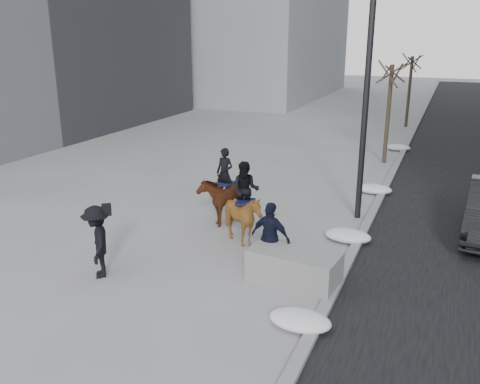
% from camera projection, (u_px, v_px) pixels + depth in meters
% --- Properties ---
extents(ground, '(120.00, 120.00, 0.00)m').
position_uv_depth(ground, '(222.00, 261.00, 12.95)').
color(ground, gray).
rests_on(ground, ground).
extents(curb, '(0.25, 90.00, 0.12)m').
position_uv_depth(curb, '(392.00, 174.00, 20.61)').
color(curb, gray).
rests_on(curb, ground).
extents(planter, '(2.15, 1.26, 0.82)m').
position_uv_depth(planter, '(294.00, 268.00, 11.66)').
color(planter, gray).
rests_on(planter, ground).
extents(tree_near, '(1.20, 1.20, 4.74)m').
position_uv_depth(tree_near, '(389.00, 109.00, 22.06)').
color(tree_near, '#392921').
rests_on(tree_near, ground).
extents(tree_far, '(1.20, 1.20, 4.68)m').
position_uv_depth(tree_far, '(409.00, 88.00, 30.68)').
color(tree_far, '#33281E').
rests_on(tree_far, ground).
extents(mounted_left, '(1.04, 1.84, 2.25)m').
position_uv_depth(mounted_left, '(223.00, 194.00, 15.54)').
color(mounted_left, '#48190E').
rests_on(mounted_left, ground).
extents(mounted_right, '(1.48, 1.60, 2.30)m').
position_uv_depth(mounted_right, '(244.00, 212.00, 13.74)').
color(mounted_right, '#4D2A0F').
rests_on(mounted_right, ground).
extents(feeder, '(1.09, 0.95, 1.75)m').
position_uv_depth(feeder, '(271.00, 237.00, 12.17)').
color(feeder, black).
rests_on(feeder, ground).
extents(camera_crew, '(1.20, 1.30, 1.75)m').
position_uv_depth(camera_crew, '(97.00, 241.00, 11.91)').
color(camera_crew, black).
rests_on(camera_crew, ground).
extents(lamppost, '(0.25, 2.00, 9.09)m').
position_uv_depth(lamppost, '(368.00, 54.00, 14.36)').
color(lamppost, black).
rests_on(lamppost, ground).
extents(snow_piles, '(1.29, 17.83, 0.33)m').
position_uv_depth(snow_piles, '(365.00, 206.00, 16.57)').
color(snow_piles, silver).
rests_on(snow_piles, ground).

